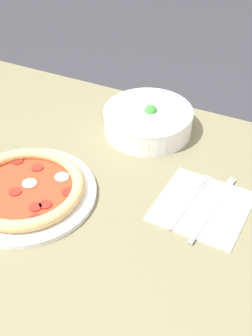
% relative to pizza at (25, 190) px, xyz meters
% --- Properties ---
extents(dining_table, '(1.02, 0.79, 0.77)m').
position_rel_pizza_xyz_m(dining_table, '(0.05, 0.09, -0.15)').
color(dining_table, '#706B4C').
rests_on(dining_table, ground_plane).
extents(pizza, '(0.30, 0.30, 0.04)m').
position_rel_pizza_xyz_m(pizza, '(0.00, 0.00, 0.00)').
color(pizza, white).
rests_on(pizza, dining_table).
extents(bowl, '(0.22, 0.22, 0.08)m').
position_rel_pizza_xyz_m(bowl, '(0.14, 0.33, 0.02)').
color(bowl, white).
rests_on(bowl, dining_table).
extents(napkin, '(0.19, 0.19, 0.00)m').
position_rel_pizza_xyz_m(napkin, '(0.35, 0.13, -0.02)').
color(napkin, white).
rests_on(napkin, dining_table).
extents(fork, '(0.03, 0.18, 0.00)m').
position_rel_pizza_xyz_m(fork, '(0.32, 0.13, -0.01)').
color(fork, silver).
rests_on(fork, napkin).
extents(knife, '(0.03, 0.22, 0.01)m').
position_rel_pizza_xyz_m(knife, '(0.37, 0.12, -0.01)').
color(knife, silver).
rests_on(knife, napkin).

